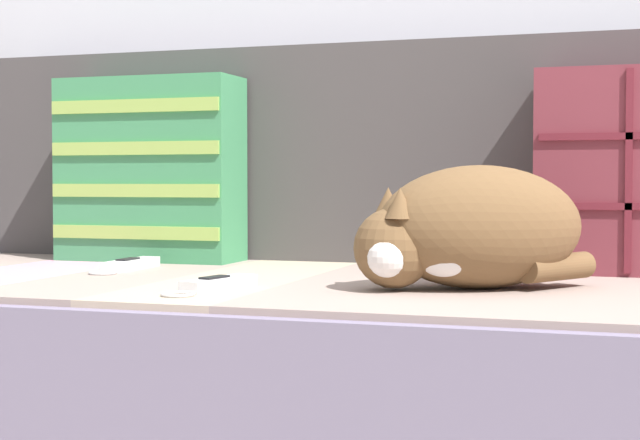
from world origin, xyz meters
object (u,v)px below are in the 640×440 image
(couch, at_px, (368,395))
(throw_pillow_striped, at_px, (150,170))
(sleeping_cat, at_px, (467,231))
(game_remote_far, at_px, (216,284))
(game_remote_near, at_px, (129,265))

(couch, xyz_separation_m, throw_pillow_striped, (-0.52, 0.22, 0.38))
(sleeping_cat, bearing_deg, game_remote_far, -159.53)
(throw_pillow_striped, distance_m, game_remote_near, 0.27)
(game_remote_near, relative_size, game_remote_far, 1.03)
(throw_pillow_striped, bearing_deg, couch, -23.18)
(throw_pillow_striped, xyz_separation_m, sleeping_cat, (0.70, -0.32, -0.10))
(sleeping_cat, bearing_deg, throw_pillow_striped, 155.40)
(throw_pillow_striped, relative_size, game_remote_far, 1.88)
(sleeping_cat, height_order, game_remote_near, sleeping_cat)
(sleeping_cat, relative_size, game_remote_near, 1.80)
(sleeping_cat, distance_m, game_remote_near, 0.66)
(sleeping_cat, xyz_separation_m, game_remote_near, (-0.64, 0.13, -0.08))
(sleeping_cat, height_order, game_remote_far, sleeping_cat)
(throw_pillow_striped, xyz_separation_m, game_remote_far, (0.35, -0.45, -0.18))
(sleeping_cat, distance_m, game_remote_far, 0.38)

